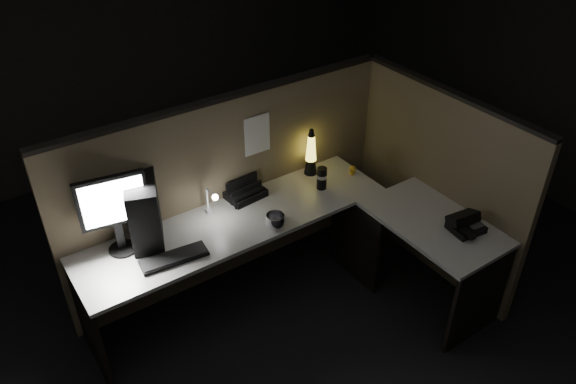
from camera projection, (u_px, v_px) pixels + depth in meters
floor at (302, 336)px, 4.04m from camera, size 6.00×6.00×0.00m
room_shell at (306, 138)px, 3.12m from camera, size 6.00×6.00×6.00m
partition_back at (232, 190)px, 4.25m from camera, size 2.66×0.06×1.50m
partition_right at (436, 185)px, 4.30m from camera, size 0.06×1.66×1.50m
desk at (303, 246)px, 3.97m from camera, size 2.60×1.60×0.73m
pc_tower at (144, 209)px, 3.69m from camera, size 0.34×0.48×0.46m
monitor at (114, 207)px, 3.52m from camera, size 0.44×0.19×0.56m
keyboard at (174, 258)px, 3.62m from camera, size 0.45×0.19×0.02m
mouse at (279, 218)px, 3.96m from camera, size 0.10×0.07×0.04m
clip_lamp at (211, 201)px, 3.93m from camera, size 0.04×0.18×0.23m
organizer at (243, 190)px, 4.20m from camera, size 0.30×0.27×0.21m
lava_lamp at (311, 155)px, 4.39m from camera, size 0.11×0.11×0.39m
travel_mug at (322, 178)px, 4.26m from camera, size 0.08×0.08×0.18m
steel_mug at (275, 221)px, 3.87m from camera, size 0.17×0.17×0.11m
figurine at (353, 169)px, 4.44m from camera, size 0.06×0.06×0.06m
pinned_paper at (257, 135)px, 4.09m from camera, size 0.21×0.00×0.31m
desk_phone at (465, 224)px, 3.86m from camera, size 0.24×0.25×0.13m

